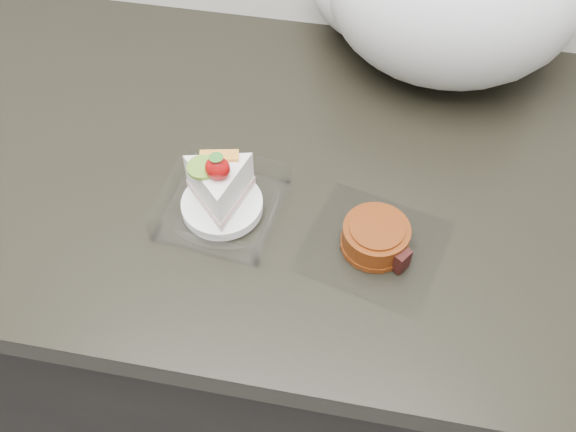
% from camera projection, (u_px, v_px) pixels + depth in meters
% --- Properties ---
extents(counter, '(2.04, 0.64, 0.90)m').
position_uv_depth(counter, '(249.00, 315.00, 1.23)').
color(counter, black).
rests_on(counter, ground).
extents(cake_tray, '(0.15, 0.15, 0.11)m').
position_uv_depth(cake_tray, '(221.00, 196.00, 0.79)').
color(cake_tray, white).
rests_on(cake_tray, counter).
extents(mooncake_wrap, '(0.19, 0.19, 0.04)m').
position_uv_depth(mooncake_wrap, '(376.00, 239.00, 0.77)').
color(mooncake_wrap, white).
rests_on(mooncake_wrap, counter).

